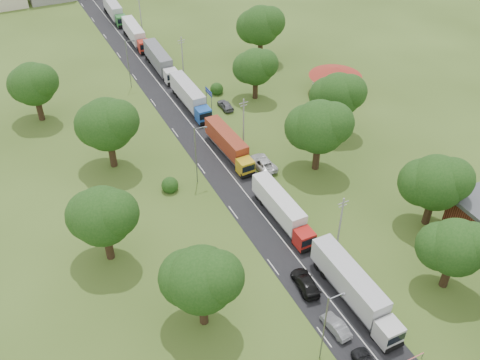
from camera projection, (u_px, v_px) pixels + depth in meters
ground at (275, 230)px, 74.71m from camera, size 260.00×260.00×0.00m
road at (217, 157)px, 88.94m from camera, size 8.00×200.00×0.04m
info_sign at (209, 95)px, 99.59m from camera, size 0.12×3.10×4.10m
pole_1 at (340, 224)px, 68.79m from camera, size 1.60×0.24×9.00m
pole_2 at (244, 122)px, 88.71m from camera, size 1.60×0.24×9.00m
pole_3 at (182, 57)px, 108.63m from camera, size 1.60×0.24×9.00m
pole_4 at (140, 13)px, 128.55m from camera, size 1.60×0.24×9.00m
lamp_0 at (326, 325)px, 55.23m from camera, size 2.03×0.22×10.00m
lamp_1 at (197, 152)px, 80.13m from camera, size 2.03×0.22×10.00m
lamp_2 at (129, 62)px, 105.03m from camera, size 2.03×0.22×10.00m
tree_2 at (455, 247)px, 62.85m from camera, size 8.00×8.00×10.10m
tree_3 at (436, 182)px, 71.69m from camera, size 8.80×8.80×11.07m
tree_4 at (319, 126)px, 81.68m from camera, size 9.60×9.60×12.05m
tree_5 at (338, 95)px, 90.88m from camera, size 8.80×8.80×11.07m
tree_6 at (255, 67)px, 100.91m from camera, size 8.00×8.00×10.10m
tree_7 at (260, 25)px, 113.97m from camera, size 9.60×9.60×12.05m
tree_10 at (201, 279)px, 58.07m from camera, size 8.80×8.80×11.07m
tree_11 at (102, 215)px, 66.30m from camera, size 8.80×8.80×11.07m
tree_12 at (107, 124)px, 82.25m from camera, size 9.60×9.60×12.05m
tree_13 at (33, 84)px, 94.06m from camera, size 8.80×8.80×11.07m
house_cream at (335, 76)px, 104.28m from camera, size 10.08×10.08×5.80m
truck_0 at (354, 287)px, 63.52m from camera, size 2.67×15.55×4.31m
truck_1 at (282, 209)px, 75.21m from camera, size 2.51×14.21×3.94m
truck_2 at (229, 144)px, 88.13m from camera, size 2.87×14.21×3.93m
truck_3 at (190, 96)px, 100.81m from camera, size 2.61×15.16×4.20m
truck_4 at (160, 60)px, 113.00m from camera, size 3.09×15.60×4.32m
truck_5 at (135, 34)px, 124.62m from camera, size 3.08×14.94×4.13m
truck_6 at (114, 10)px, 136.89m from camera, size 3.10×15.00×4.15m
car_lane_mid at (336, 326)px, 61.01m from camera, size 1.74×4.38×1.42m
car_lane_rear at (305, 283)px, 66.06m from camera, size 2.86×5.63×1.56m
car_verge_near at (263, 163)px, 86.05m from camera, size 2.82×6.01×1.66m
car_verge_far at (225, 105)px, 101.04m from camera, size 1.85×4.48×1.52m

